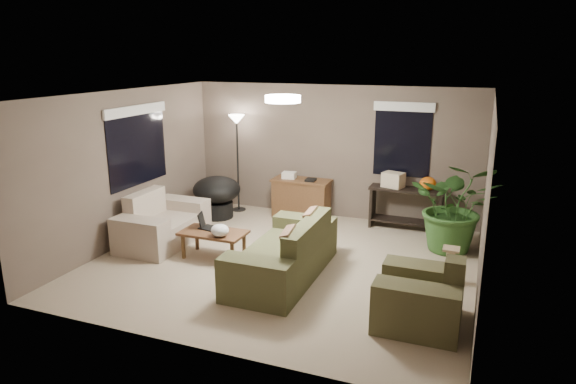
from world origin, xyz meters
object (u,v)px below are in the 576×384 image
at_px(desk, 301,198).
at_px(console_table, 406,205).
at_px(loveseat, 162,225).
at_px(papasan_chair, 217,194).
at_px(floor_lamp, 237,131).
at_px(houseplant, 455,216).
at_px(cat_scratching_post, 450,267).
at_px(main_sofa, 286,257).
at_px(armchair, 421,299).
at_px(coffee_table, 213,235).

bearing_deg(desk, console_table, 1.44).
distance_m(loveseat, console_table, 4.25).
bearing_deg(console_table, papasan_chair, -169.91).
bearing_deg(papasan_chair, loveseat, -97.04).
bearing_deg(desk, papasan_chair, -159.37).
height_order(console_table, floor_lamp, floor_lamp).
relative_size(floor_lamp, houseplant, 1.29).
relative_size(houseplant, cat_scratching_post, 2.96).
height_order(main_sofa, armchair, same).
bearing_deg(papasan_chair, floor_lamp, 72.97).
bearing_deg(console_table, cat_scratching_post, -65.80).
relative_size(main_sofa, desk, 2.00).
bearing_deg(houseplant, main_sofa, -138.60).
height_order(coffee_table, floor_lamp, floor_lamp).
xyz_separation_m(armchair, papasan_chair, (-4.15, 2.69, 0.17)).
bearing_deg(main_sofa, houseplant, 41.40).
height_order(floor_lamp, houseplant, floor_lamp).
relative_size(armchair, console_table, 0.77).
distance_m(armchair, cat_scratching_post, 1.30).
distance_m(loveseat, cat_scratching_post, 4.58).
bearing_deg(loveseat, cat_scratching_post, 1.62).
bearing_deg(cat_scratching_post, desk, 145.40).
bearing_deg(coffee_table, cat_scratching_post, 6.40).
bearing_deg(houseplant, cat_scratching_post, -88.03).
bearing_deg(armchair, cat_scratching_post, 79.52).
distance_m(main_sofa, cat_scratching_post, 2.26).
xyz_separation_m(main_sofa, houseplant, (2.12, 1.87, 0.28)).
bearing_deg(loveseat, armchair, -14.81).
relative_size(loveseat, papasan_chair, 1.38).
xyz_separation_m(coffee_table, desk, (0.58, 2.37, 0.02)).
distance_m(coffee_table, console_table, 3.51).
relative_size(main_sofa, loveseat, 1.37).
bearing_deg(houseplant, desk, 165.25).
distance_m(desk, papasan_chair, 1.62).
relative_size(console_table, floor_lamp, 0.68).
relative_size(main_sofa, houseplant, 1.49).
relative_size(loveseat, floor_lamp, 0.84).
bearing_deg(cat_scratching_post, console_table, 114.20).
bearing_deg(coffee_table, floor_lamp, 107.68).
distance_m(floor_lamp, houseplant, 4.36).
xyz_separation_m(console_table, cat_scratching_post, (0.91, -2.03, -0.22)).
bearing_deg(desk, armchair, -51.01).
distance_m(desk, console_table, 1.96).
bearing_deg(console_table, main_sofa, -115.13).
height_order(armchair, cat_scratching_post, armchair).
relative_size(coffee_table, houseplant, 0.68).
bearing_deg(desk, floor_lamp, -179.94).
height_order(coffee_table, desk, desk).
height_order(coffee_table, papasan_chair, papasan_chair).
relative_size(armchair, floor_lamp, 0.52).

